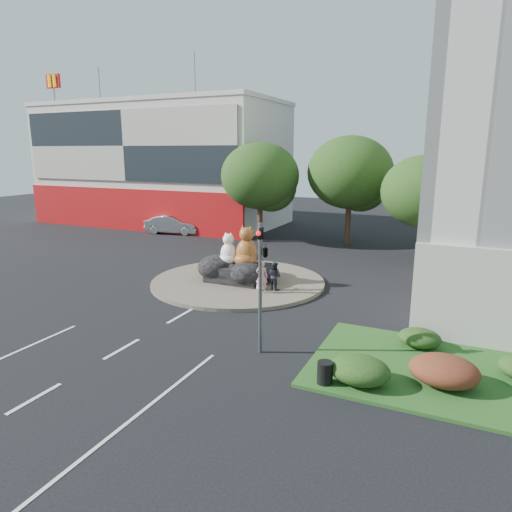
{
  "coord_description": "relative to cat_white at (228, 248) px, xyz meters",
  "views": [
    {
      "loc": [
        11.62,
        -12.76,
        7.51
      ],
      "look_at": [
        1.62,
        8.97,
        2.0
      ],
      "focal_mm": 32.0,
      "sensor_mm": 36.0,
      "label": 1
    }
  ],
  "objects": [
    {
      "name": "kitten_white",
      "position": [
        2.56,
        -1.17,
        -1.45
      ],
      "size": [
        0.63,
        0.62,
        0.8
      ],
      "primitive_type": null,
      "rotation": [
        0.0,
        0.0,
        0.62
      ],
      "color": "silver",
      "rests_on": "roundabout_island"
    },
    {
      "name": "hedge_red",
      "position": [
        12.05,
        -7.9,
        -1.43
      ],
      "size": [
        2.2,
        1.76,
        0.99
      ],
      "primitive_type": "ellipsoid",
      "color": "#532016",
      "rests_on": "grass_verge"
    },
    {
      "name": "hedge_back_green",
      "position": [
        11.05,
        -5.1,
        -1.57
      ],
      "size": [
        1.6,
        1.28,
        0.72
      ],
      "primitive_type": "ellipsoid",
      "color": "#163310",
      "rests_on": "grass_verge"
    },
    {
      "name": "hedge_near_green",
      "position": [
        9.55,
        -8.9,
        -1.48
      ],
      "size": [
        2.0,
        1.6,
        0.9
      ],
      "primitive_type": "ellipsoid",
      "color": "#163310",
      "rests_on": "grass_verge"
    },
    {
      "name": "tree_mid",
      "position": [
        3.62,
        14.16,
        3.51
      ],
      "size": [
        6.84,
        6.84,
        8.76
      ],
      "color": "#382314",
      "rests_on": "ground"
    },
    {
      "name": "roundabout_island",
      "position": [
        0.55,
        0.1,
        -1.95
      ],
      "size": [
        10.0,
        10.0,
        0.2
      ],
      "primitive_type": "cylinder",
      "color": "brown",
      "rests_on": "ground"
    },
    {
      "name": "parked_car",
      "position": [
        -12.33,
        12.23,
        -1.19
      ],
      "size": [
        5.45,
        2.68,
        1.72
      ],
      "primitive_type": "imported",
      "rotation": [
        0.0,
        0.0,
        1.74
      ],
      "color": "#979A9E",
      "rests_on": "ground"
    },
    {
      "name": "tree_left",
      "position": [
        -3.38,
        12.16,
        3.2
      ],
      "size": [
        6.46,
        6.46,
        8.27
      ],
      "color": "#382314",
      "rests_on": "ground"
    },
    {
      "name": "cat_white",
      "position": [
        0.0,
        0.0,
        0.0
      ],
      "size": [
        1.29,
        1.16,
        1.9
      ],
      "primitive_type": null,
      "rotation": [
        0.0,
        0.0,
        -0.17
      ],
      "color": "white",
      "rests_on": "rock_plinth"
    },
    {
      "name": "pedestrian_pink",
      "position": [
        2.78,
        -1.52,
        -0.99
      ],
      "size": [
        0.72,
        0.57,
        1.72
      ],
      "primitive_type": "imported",
      "rotation": [
        0.0,
        0.0,
        3.42
      ],
      "color": "#C37E86",
      "rests_on": "roundabout_island"
    },
    {
      "name": "litter_bin",
      "position": [
        8.53,
        -9.38,
        -1.56
      ],
      "size": [
        0.64,
        0.64,
        0.73
      ],
      "primitive_type": "cylinder",
      "rotation": [
        0.0,
        0.0,
        0.29
      ],
      "color": "black",
      "rests_on": "grass_verge"
    },
    {
      "name": "rock_plinth",
      "position": [
        0.55,
        0.1,
        -1.4
      ],
      "size": [
        3.2,
        2.6,
        0.9
      ],
      "primitive_type": null,
      "color": "black",
      "rests_on": "roundabout_island"
    },
    {
      "name": "shophouse_block",
      "position": [
        -17.45,
        18.01,
        4.14
      ],
      "size": [
        25.2,
        12.3,
        17.4
      ],
      "color": "beige",
      "rests_on": "ground"
    },
    {
      "name": "grass_verge",
      "position": [
        12.55,
        -6.9,
        -1.99
      ],
      "size": [
        10.0,
        6.0,
        0.12
      ],
      "primitive_type": "cube",
      "color": "#24541C",
      "rests_on": "ground"
    },
    {
      "name": "cat_tabby",
      "position": [
        1.15,
        0.03,
        0.24
      ],
      "size": [
        1.43,
        1.24,
        2.37
      ],
      "primitive_type": null,
      "rotation": [
        0.0,
        0.0,
        -0.0
      ],
      "color": "#A85C23",
      "rests_on": "rock_plinth"
    },
    {
      "name": "ground",
      "position": [
        0.55,
        -9.9,
        -2.05
      ],
      "size": [
        120.0,
        120.0,
        0.0
      ],
      "primitive_type": "plane",
      "color": "black",
      "rests_on": "ground"
    },
    {
      "name": "tree_right",
      "position": [
        9.62,
        10.16,
        2.58
      ],
      "size": [
        5.7,
        5.7,
        7.3
      ],
      "color": "#382314",
      "rests_on": "ground"
    },
    {
      "name": "pedestrian_dark",
      "position": [
        3.19,
        -0.71,
        -1.09
      ],
      "size": [
        0.91,
        0.83,
        1.52
      ],
      "primitive_type": "imported",
      "rotation": [
        0.0,
        0.0,
        2.71
      ],
      "color": "black",
      "rests_on": "roundabout_island"
    },
    {
      "name": "street_lamp",
      "position": [
        13.37,
        -1.9,
        2.51
      ],
      "size": [
        2.34,
        0.22,
        8.06
      ],
      "color": "#595B60",
      "rests_on": "ground"
    },
    {
      "name": "kitten_calico",
      "position": [
        -0.7,
        -0.58,
        -1.39
      ],
      "size": [
        0.72,
        0.72,
        0.91
      ],
      "primitive_type": null,
      "rotation": [
        0.0,
        0.0,
        -0.79
      ],
      "color": "silver",
      "rests_on": "roundabout_island"
    },
    {
      "name": "traffic_light",
      "position": [
        5.65,
        -7.9,
        1.57
      ],
      "size": [
        0.44,
        1.24,
        5.0
      ],
      "color": "#595B60",
      "rests_on": "ground"
    }
  ]
}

